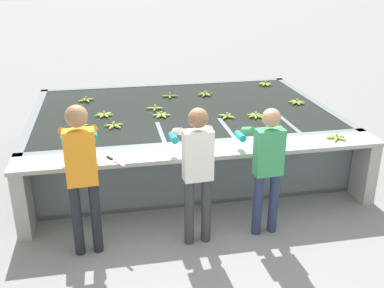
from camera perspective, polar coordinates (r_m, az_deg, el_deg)
The scene contains 21 objects.
ground_plane at distance 5.69m, azimuth 2.18°, elevation -9.95°, with size 80.00×80.00×0.00m, color gray.
wash_tank at distance 7.25m, azimuth -1.36°, elevation 1.21°, with size 4.59×3.11×0.89m.
work_ledge at distance 5.58m, azimuth 1.74°, elevation -3.18°, with size 4.59×0.45×0.89m.
worker_0 at distance 4.83m, azimuth -13.87°, elevation -2.82°, with size 0.43×0.73×1.71m.
worker_1 at distance 4.91m, azimuth 0.65°, elevation -2.59°, with size 0.43×0.72×1.62m.
worker_2 at distance 5.18m, azimuth 9.50°, elevation -2.11°, with size 0.43×0.71×1.55m.
banana_bunch_floating_0 at distance 6.35m, azimuth -9.87°, elevation 2.31°, with size 0.28×0.27×0.08m.
banana_bunch_floating_1 at distance 6.74m, azimuth 8.10°, elevation 3.58°, with size 0.28×0.28×0.08m.
banana_bunch_floating_2 at distance 7.81m, azimuth 1.67°, elevation 6.33°, with size 0.28×0.26×0.08m.
banana_bunch_floating_3 at distance 7.54m, azimuth 13.20°, elevation 5.18°, with size 0.28×0.28×0.08m.
banana_bunch_floating_4 at distance 6.66m, azimuth 4.45°, elevation 3.53°, with size 0.24×0.24×0.08m.
banana_bunch_floating_5 at distance 6.80m, azimuth -14.81°, elevation 3.21°, with size 0.28×0.27×0.08m.
banana_bunch_floating_6 at distance 7.05m, azimuth -4.74°, elevation 4.56°, with size 0.28×0.28×0.08m.
banana_bunch_floating_7 at distance 8.60m, azimuth 9.31°, elevation 7.52°, with size 0.28×0.28×0.08m.
banana_bunch_floating_8 at distance 7.66m, azimuth -13.29°, elevation 5.45°, with size 0.27×0.27×0.08m.
banana_bunch_floating_9 at distance 6.72m, azimuth -3.91°, elevation 3.68°, with size 0.28×0.27×0.08m.
banana_bunch_floating_10 at distance 6.85m, azimuth -11.10°, elevation 3.68°, with size 0.28×0.28×0.08m.
banana_bunch_floating_11 at distance 6.40m, azimuth -14.11°, elevation 2.14°, with size 0.27×0.28×0.08m.
banana_bunch_floating_12 at distance 7.71m, azimuth -2.81°, elevation 6.12°, with size 0.28×0.28×0.08m.
banana_bunch_ledge_0 at distance 6.10m, azimuth 17.87°, elevation 0.78°, with size 0.28×0.27×0.08m.
knife_0 at distance 5.26m, azimuth -10.01°, elevation -1.97°, with size 0.21×0.31×0.02m.
Camera 1 is at (-1.14, -4.70, 3.00)m, focal length 42.00 mm.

